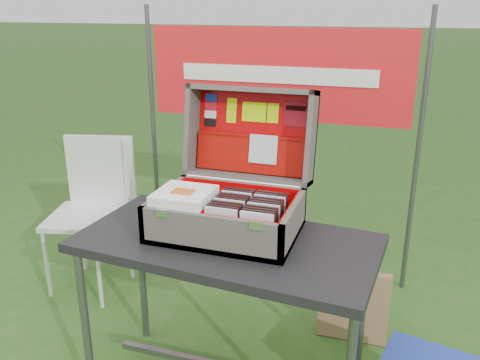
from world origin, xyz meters
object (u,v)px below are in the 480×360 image
(suitcase, at_px, (231,166))
(cardboard_box, at_px, (354,305))
(chair, at_px, (86,219))
(table, at_px, (227,318))

(suitcase, bearing_deg, cardboard_box, 41.87)
(chair, bearing_deg, cardboard_box, -14.02)
(chair, xyz_separation_m, cardboard_box, (1.62, -0.00, -0.28))
(table, xyz_separation_m, suitcase, (-0.02, 0.12, 0.67))
(table, xyz_separation_m, chair, (-1.12, 0.59, 0.08))
(suitcase, distance_m, chair, 1.33)
(table, bearing_deg, cardboard_box, 54.22)
(suitcase, relative_size, chair, 0.64)
(table, bearing_deg, suitcase, 105.04)
(table, height_order, cardboard_box, table)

